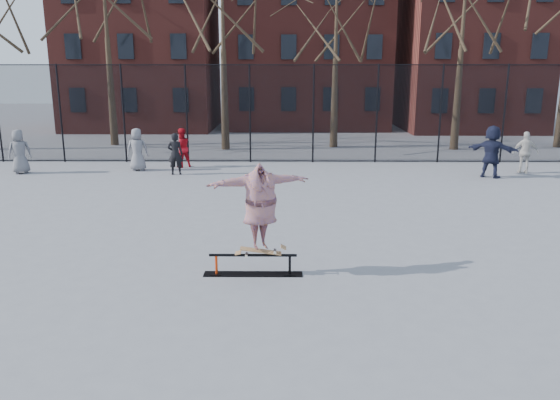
{
  "coord_description": "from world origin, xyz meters",
  "views": [
    {
      "loc": [
        0.03,
        -9.53,
        3.89
      ],
      "look_at": [
        -0.06,
        1.5,
        1.18
      ],
      "focal_mm": 35.0,
      "sensor_mm": 36.0,
      "label": 1
    }
  ],
  "objects_px": {
    "skater": "(260,207)",
    "bystander_grey": "(137,149)",
    "skate_rail": "(253,266)",
    "bystander_extra": "(19,151)",
    "bystander_black": "(175,154)",
    "skateboard": "(261,251)",
    "bystander_navy": "(492,151)",
    "bystander_white": "(525,152)",
    "bystander_red": "(181,148)"
  },
  "relations": [
    {
      "from": "skate_rail",
      "to": "bystander_grey",
      "type": "bearing_deg",
      "value": 115.03
    },
    {
      "from": "bystander_white",
      "to": "bystander_navy",
      "type": "distance_m",
      "value": 1.78
    },
    {
      "from": "bystander_red",
      "to": "bystander_navy",
      "type": "bearing_deg",
      "value": 137.83
    },
    {
      "from": "bystander_red",
      "to": "bystander_white",
      "type": "distance_m",
      "value": 13.1
    },
    {
      "from": "bystander_extra",
      "to": "bystander_black",
      "type": "bearing_deg",
      "value": 150.12
    },
    {
      "from": "bystander_red",
      "to": "skater",
      "type": "bearing_deg",
      "value": 74.95
    },
    {
      "from": "bystander_grey",
      "to": "bystander_extra",
      "type": "xyz_separation_m",
      "value": [
        -4.22,
        -0.63,
        0.01
      ]
    },
    {
      "from": "skater",
      "to": "bystander_grey",
      "type": "bearing_deg",
      "value": 93.76
    },
    {
      "from": "bystander_white",
      "to": "skateboard",
      "type": "bearing_deg",
      "value": 58.58
    },
    {
      "from": "skater",
      "to": "bystander_red",
      "type": "xyz_separation_m",
      "value": [
        -3.63,
        11.48,
        -0.56
      ]
    },
    {
      "from": "bystander_black",
      "to": "bystander_red",
      "type": "distance_m",
      "value": 1.49
    },
    {
      "from": "skater",
      "to": "bystander_grey",
      "type": "xyz_separation_m",
      "value": [
        -5.18,
        10.78,
        -0.52
      ]
    },
    {
      "from": "skate_rail",
      "to": "bystander_navy",
      "type": "height_order",
      "value": "bystander_navy"
    },
    {
      "from": "bystander_grey",
      "to": "skate_rail",
      "type": "bearing_deg",
      "value": 108.47
    },
    {
      "from": "bystander_black",
      "to": "skater",
      "type": "bearing_deg",
      "value": 105.44
    },
    {
      "from": "bystander_white",
      "to": "bystander_extra",
      "type": "bearing_deg",
      "value": 11.52
    },
    {
      "from": "bystander_grey",
      "to": "bystander_red",
      "type": "relative_size",
      "value": 1.06
    },
    {
      "from": "bystander_white",
      "to": "bystander_extra",
      "type": "distance_m",
      "value": 18.82
    },
    {
      "from": "bystander_red",
      "to": "bystander_extra",
      "type": "bearing_deg",
      "value": -19.52
    },
    {
      "from": "skate_rail",
      "to": "bystander_black",
      "type": "distance_m",
      "value": 10.58
    },
    {
      "from": "bystander_extra",
      "to": "skater",
      "type": "bearing_deg",
      "value": 104.42
    },
    {
      "from": "bystander_red",
      "to": "bystander_white",
      "type": "height_order",
      "value": "bystander_white"
    },
    {
      "from": "skater",
      "to": "bystander_white",
      "type": "bearing_deg",
      "value": 25.84
    },
    {
      "from": "skater",
      "to": "bystander_black",
      "type": "xyz_separation_m",
      "value": [
        -3.58,
        9.99,
        -0.57
      ]
    },
    {
      "from": "bystander_red",
      "to": "bystander_white",
      "type": "relative_size",
      "value": 0.99
    },
    {
      "from": "skater",
      "to": "bystander_navy",
      "type": "distance_m",
      "value": 12.37
    },
    {
      "from": "bystander_white",
      "to": "bystander_navy",
      "type": "relative_size",
      "value": 0.83
    },
    {
      "from": "skater",
      "to": "bystander_extra",
      "type": "height_order",
      "value": "skater"
    },
    {
      "from": "skateboard",
      "to": "bystander_red",
      "type": "distance_m",
      "value": 12.05
    },
    {
      "from": "bystander_grey",
      "to": "bystander_red",
      "type": "bearing_deg",
      "value": -162.02
    },
    {
      "from": "skateboard",
      "to": "skater",
      "type": "distance_m",
      "value": 0.87
    },
    {
      "from": "skate_rail",
      "to": "bystander_red",
      "type": "distance_m",
      "value": 12.02
    },
    {
      "from": "skateboard",
      "to": "bystander_black",
      "type": "bearing_deg",
      "value": 109.69
    },
    {
      "from": "bystander_white",
      "to": "bystander_navy",
      "type": "xyz_separation_m",
      "value": [
        -1.57,
        -0.82,
        0.16
      ]
    },
    {
      "from": "skate_rail",
      "to": "skater",
      "type": "bearing_deg",
      "value": 0.0
    },
    {
      "from": "skater",
      "to": "bystander_black",
      "type": "relative_size",
      "value": 1.3
    },
    {
      "from": "skateboard",
      "to": "bystander_navy",
      "type": "height_order",
      "value": "bystander_navy"
    },
    {
      "from": "bystander_grey",
      "to": "skateboard",
      "type": "bearing_deg",
      "value": 109.12
    },
    {
      "from": "skate_rail",
      "to": "skater",
      "type": "relative_size",
      "value": 0.95
    },
    {
      "from": "bystander_grey",
      "to": "bystander_black",
      "type": "height_order",
      "value": "bystander_grey"
    },
    {
      "from": "bystander_grey",
      "to": "bystander_extra",
      "type": "relative_size",
      "value": 0.99
    },
    {
      "from": "bystander_red",
      "to": "bystander_extra",
      "type": "distance_m",
      "value": 5.92
    },
    {
      "from": "bystander_black",
      "to": "bystander_extra",
      "type": "height_order",
      "value": "bystander_extra"
    },
    {
      "from": "bystander_grey",
      "to": "bystander_navy",
      "type": "distance_m",
      "value": 13.09
    },
    {
      "from": "skateboard",
      "to": "bystander_white",
      "type": "xyz_separation_m",
      "value": [
        9.42,
        10.37,
        0.31
      ]
    },
    {
      "from": "bystander_grey",
      "to": "bystander_navy",
      "type": "relative_size",
      "value": 0.87
    },
    {
      "from": "bystander_grey",
      "to": "bystander_extra",
      "type": "height_order",
      "value": "bystander_extra"
    },
    {
      "from": "bystander_red",
      "to": "bystander_extra",
      "type": "relative_size",
      "value": 0.93
    },
    {
      "from": "skater",
      "to": "bystander_extra",
      "type": "distance_m",
      "value": 13.84
    },
    {
      "from": "skater",
      "to": "skateboard",
      "type": "bearing_deg",
      "value": -66.92
    }
  ]
}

